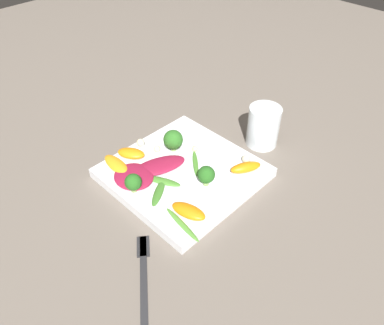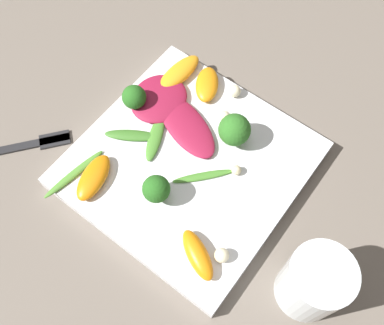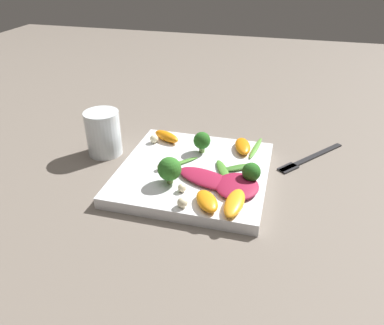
% 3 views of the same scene
% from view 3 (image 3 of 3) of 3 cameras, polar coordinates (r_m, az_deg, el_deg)
% --- Properties ---
extents(ground_plane, '(2.40, 2.40, 0.00)m').
position_cam_3_polar(ground_plane, '(0.69, 0.28, -2.29)').
color(ground_plane, '#6B6056').
extents(plate, '(0.26, 0.26, 0.02)m').
position_cam_3_polar(plate, '(0.68, 0.28, -1.56)').
color(plate, white).
rests_on(plate, ground_plane).
extents(drinking_glass, '(0.07, 0.07, 0.09)m').
position_cam_3_polar(drinking_glass, '(0.77, -13.35, 4.39)').
color(drinking_glass, white).
rests_on(drinking_glass, ground_plane).
extents(fork, '(0.13, 0.15, 0.01)m').
position_cam_3_polar(fork, '(0.77, 16.88, 0.44)').
color(fork, '#262628').
rests_on(fork, ground_plane).
extents(radicchio_leaf_0, '(0.07, 0.08, 0.01)m').
position_cam_3_polar(radicchio_leaf_0, '(0.62, 6.87, -3.56)').
color(radicchio_leaf_0, maroon).
rests_on(radicchio_leaf_0, plate).
extents(radicchio_leaf_1, '(0.12, 0.08, 0.01)m').
position_cam_3_polar(radicchio_leaf_1, '(0.64, 2.22, -2.43)').
color(radicchio_leaf_1, maroon).
rests_on(radicchio_leaf_1, plate).
extents(orange_segment_0, '(0.06, 0.06, 0.02)m').
position_cam_3_polar(orange_segment_0, '(0.58, 2.29, -5.89)').
color(orange_segment_0, orange).
rests_on(orange_segment_0, plate).
extents(orange_segment_1, '(0.07, 0.05, 0.02)m').
position_cam_3_polar(orange_segment_1, '(0.77, -3.90, 4.00)').
color(orange_segment_1, orange).
rests_on(orange_segment_1, plate).
extents(orange_segment_2, '(0.04, 0.07, 0.02)m').
position_cam_3_polar(orange_segment_2, '(0.74, 7.73, 2.50)').
color(orange_segment_2, orange).
rests_on(orange_segment_2, plate).
extents(orange_segment_3, '(0.03, 0.08, 0.02)m').
position_cam_3_polar(orange_segment_3, '(0.58, 6.52, -6.09)').
color(orange_segment_3, orange).
rests_on(orange_segment_3, plate).
extents(broccoli_floret_0, '(0.03, 0.03, 0.04)m').
position_cam_3_polar(broccoli_floret_0, '(0.72, 1.72, 3.29)').
color(broccoli_floret_0, '#84AD5B').
rests_on(broccoli_floret_0, plate).
extents(broccoli_floret_1, '(0.03, 0.03, 0.04)m').
position_cam_3_polar(broccoli_floret_1, '(0.63, 9.02, -1.48)').
color(broccoli_floret_1, '#7A9E51').
rests_on(broccoli_floret_1, plate).
extents(broccoli_floret_2, '(0.04, 0.04, 0.05)m').
position_cam_3_polar(broccoli_floret_2, '(0.62, -3.44, -1.02)').
color(broccoli_floret_2, '#7A9E51').
rests_on(broccoli_floret_2, plate).
extents(arugula_sprig_0, '(0.06, 0.06, 0.00)m').
position_cam_3_polar(arugula_sprig_0, '(0.69, -1.76, -0.05)').
color(arugula_sprig_0, '#47842D').
rests_on(arugula_sprig_0, plate).
extents(arugula_sprig_1, '(0.02, 0.09, 0.01)m').
position_cam_3_polar(arugula_sprig_1, '(0.75, 9.69, 2.22)').
color(arugula_sprig_1, '#518E33').
rests_on(arugula_sprig_1, plate).
extents(arugula_sprig_2, '(0.07, 0.05, 0.01)m').
position_cam_3_polar(arugula_sprig_2, '(0.68, 7.12, -0.76)').
color(arugula_sprig_2, '#3D7528').
rests_on(arugula_sprig_2, plate).
extents(arugula_sprig_3, '(0.05, 0.07, 0.01)m').
position_cam_3_polar(arugula_sprig_3, '(0.67, 4.77, -1.13)').
color(arugula_sprig_3, '#47842D').
rests_on(arugula_sprig_3, plate).
extents(macadamia_nut_0, '(0.01, 0.01, 0.01)m').
position_cam_3_polar(macadamia_nut_0, '(0.67, -4.82, -0.69)').
color(macadamia_nut_0, beige).
rests_on(macadamia_nut_0, plate).
extents(macadamia_nut_1, '(0.01, 0.01, 0.01)m').
position_cam_3_polar(macadamia_nut_1, '(0.61, -1.07, -3.96)').
color(macadamia_nut_1, beige).
rests_on(macadamia_nut_1, plate).
extents(macadamia_nut_2, '(0.02, 0.02, 0.02)m').
position_cam_3_polar(macadamia_nut_2, '(0.58, -1.47, -6.10)').
color(macadamia_nut_2, beige).
rests_on(macadamia_nut_2, plate).
extents(macadamia_nut_3, '(0.02, 0.02, 0.02)m').
position_cam_3_polar(macadamia_nut_3, '(0.76, -5.81, 3.61)').
color(macadamia_nut_3, beige).
rests_on(macadamia_nut_3, plate).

